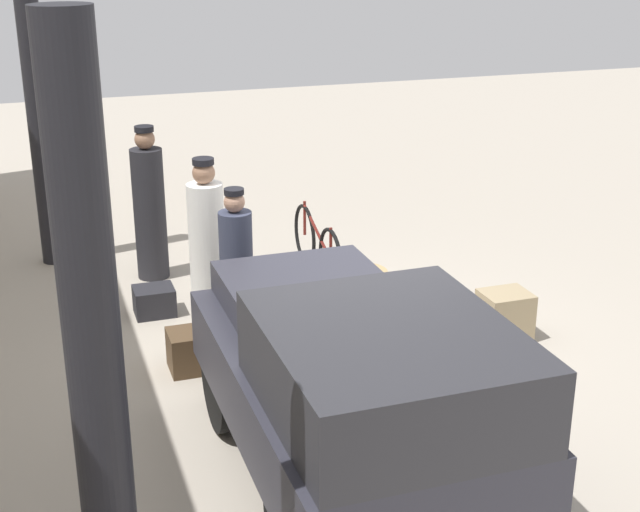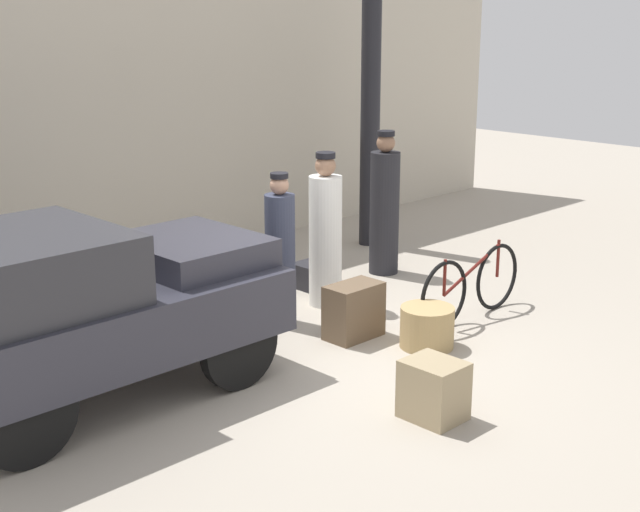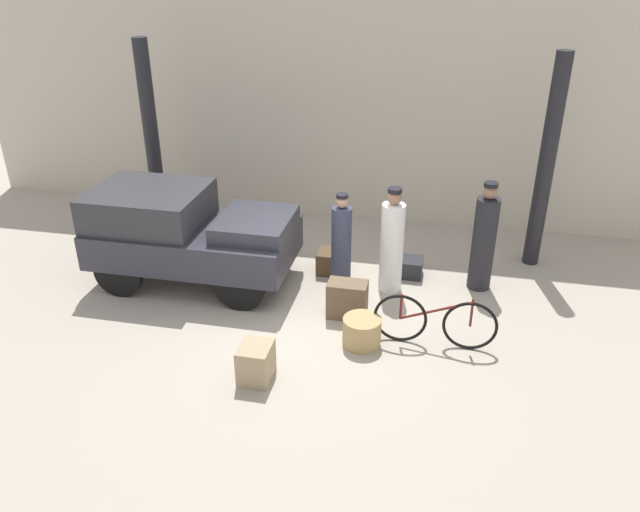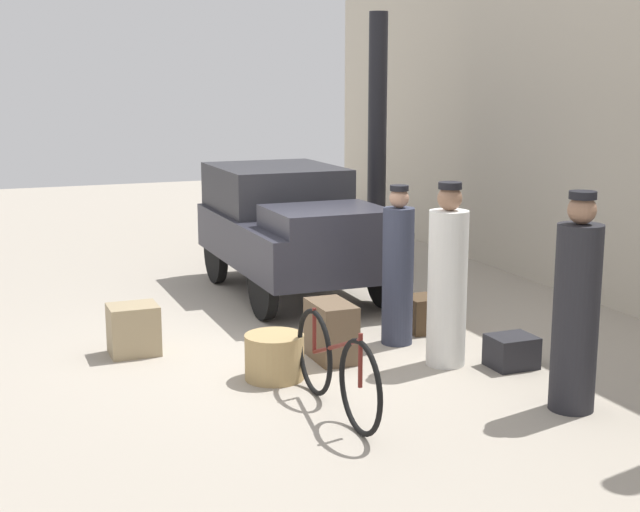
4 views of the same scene
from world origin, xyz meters
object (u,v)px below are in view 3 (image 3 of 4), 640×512
truck (186,231)px  porter_with_bicycle (392,244)px  porter_carrying_trunk (484,241)px  bicycle (435,322)px  suitcase_black_upright (411,267)px  trunk_umber_medium (256,362)px  trunk_large_brown (347,299)px  suitcase_tan_flat (330,261)px  wicker_basket (362,332)px  porter_standing_middle (341,246)px

truck → porter_with_bicycle: (3.35, 0.37, -0.08)m
truck → porter_carrying_trunk: bearing=8.9°
bicycle → suitcase_black_upright: (-0.47, 2.02, -0.24)m
bicycle → trunk_umber_medium: 2.56m
porter_carrying_trunk → trunk_umber_medium: (-2.87, -3.11, -0.59)m
truck → trunk_large_brown: bearing=-12.1°
porter_carrying_trunk → suitcase_tan_flat: 2.60m
wicker_basket → porter_with_bicycle: 1.78m
porter_standing_middle → suitcase_tan_flat: porter_standing_middle is taller
suitcase_tan_flat → truck: bearing=-161.6°
bicycle → suitcase_tan_flat: bicycle is taller
porter_carrying_trunk → trunk_umber_medium: bearing=-132.8°
bicycle → porter_standing_middle: porter_standing_middle is taller
porter_with_bicycle → trunk_large_brown: 1.23m
truck → suitcase_black_upright: truck is taller
suitcase_tan_flat → trunk_large_brown: trunk_large_brown is taller
wicker_basket → porter_carrying_trunk: (1.65, 2.05, 0.63)m
bicycle → porter_carrying_trunk: bearing=70.6°
wicker_basket → porter_carrying_trunk: size_ratio=0.30×
truck → trunk_umber_medium: (1.91, -2.36, -0.64)m
porter_carrying_trunk → porter_with_bicycle: 1.48m
suitcase_black_upright → suitcase_tan_flat: bearing=-173.6°
wicker_basket → porter_standing_middle: bearing=110.8°
porter_carrying_trunk → trunk_large_brown: size_ratio=3.07×
wicker_basket → suitcase_tan_flat: 2.23m
truck → trunk_umber_medium: truck is taller
porter_with_bicycle → suitcase_tan_flat: porter_with_bicycle is taller
porter_standing_middle → trunk_umber_medium: porter_standing_middle is taller
wicker_basket → porter_carrying_trunk: 2.70m
truck → wicker_basket: bearing=-22.5°
porter_carrying_trunk → trunk_umber_medium: size_ratio=3.64×
wicker_basket → porter_carrying_trunk: porter_carrying_trunk is taller
wicker_basket → porter_carrying_trunk: bearing=51.2°
truck → porter_standing_middle: bearing=5.5°
porter_with_bicycle → suitcase_black_upright: size_ratio=4.12×
truck → suitcase_tan_flat: (2.26, 0.75, -0.70)m
wicker_basket → trunk_large_brown: size_ratio=0.92×
truck → bicycle: (4.13, -1.11, -0.50)m
porter_carrying_trunk → trunk_umber_medium: 4.27m
bicycle → trunk_umber_medium: bearing=-150.6°
bicycle → suitcase_black_upright: 2.08m
trunk_umber_medium → wicker_basket: bearing=40.8°
porter_with_bicycle → trunk_large_brown: size_ratio=2.96×
porter_with_bicycle → suitcase_tan_flat: (-1.09, 0.39, -0.62)m
suitcase_tan_flat → bicycle: bearing=-44.9°
trunk_large_brown → trunk_umber_medium: bearing=-117.0°
wicker_basket → porter_standing_middle: porter_standing_middle is taller
bicycle → suitcase_tan_flat: 2.64m
truck → porter_with_bicycle: bearing=6.2°
trunk_large_brown → truck: bearing=167.9°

